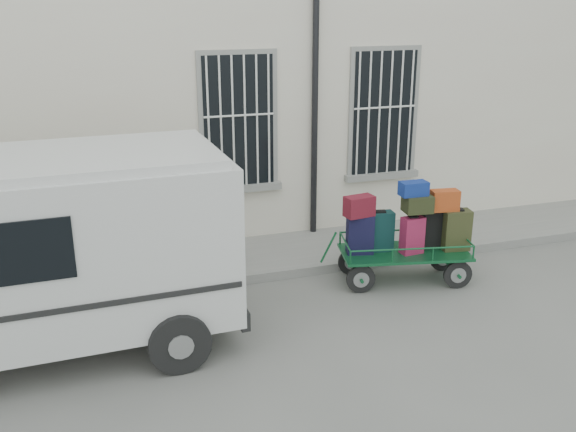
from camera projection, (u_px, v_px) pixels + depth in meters
The scene contains 5 objects.
ground at pixel (322, 317), 8.95m from camera, with size 80.00×80.00×0.00m, color slate.
building at pixel (226, 62), 12.93m from camera, with size 24.00×5.15×6.00m.
sidewalk at pixel (276, 255), 10.91m from camera, with size 24.00×1.70×0.15m, color gray.
luggage_cart at pixel (407, 233), 9.83m from camera, with size 2.34×1.27×1.63m.
van at pixel (24, 246), 7.59m from camera, with size 5.03×2.38×2.50m.
Camera 1 is at (-2.98, -7.47, 4.21)m, focal length 40.00 mm.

